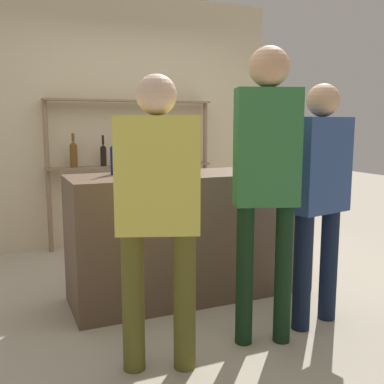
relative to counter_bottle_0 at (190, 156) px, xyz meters
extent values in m
plane|color=#B2A893|center=(0.03, 0.03, -1.12)|extent=(16.00, 16.00, 0.00)
cube|color=brown|center=(0.03, 0.03, -0.63)|extent=(1.91, 0.62, 0.99)
cube|color=beige|center=(0.03, 1.94, 0.28)|extent=(3.51, 0.12, 2.80)
cylinder|color=#897056|center=(-0.89, 1.76, -0.31)|extent=(0.05, 0.05, 1.63)
cylinder|color=#897056|center=(0.95, 1.76, -0.31)|extent=(0.05, 0.05, 1.63)
cube|color=#897056|center=(0.03, 1.76, 0.50)|extent=(1.88, 0.18, 0.02)
cube|color=#897056|center=(0.03, 1.76, -0.23)|extent=(1.88, 0.18, 0.02)
cylinder|color=brown|center=(-0.61, 1.76, -0.10)|extent=(0.08, 0.08, 0.24)
cone|color=brown|center=(-0.61, 1.76, 0.04)|extent=(0.08, 0.08, 0.04)
cylinder|color=brown|center=(-0.61, 1.76, 0.10)|extent=(0.03, 0.03, 0.08)
cylinder|color=maroon|center=(-0.61, 1.76, 0.14)|extent=(0.03, 0.03, 0.01)
cylinder|color=black|center=(-0.29, 1.76, -0.11)|extent=(0.07, 0.07, 0.21)
cone|color=black|center=(-0.29, 1.76, 0.00)|extent=(0.07, 0.07, 0.03)
cylinder|color=black|center=(-0.29, 1.76, 0.07)|extent=(0.03, 0.03, 0.09)
cylinder|color=maroon|center=(-0.29, 1.76, 0.12)|extent=(0.03, 0.03, 0.01)
cylinder|color=silver|center=(0.03, 1.76, -0.12)|extent=(0.07, 0.07, 0.20)
cone|color=silver|center=(0.03, 1.76, 0.00)|extent=(0.07, 0.07, 0.03)
cylinder|color=silver|center=(0.03, 1.76, 0.06)|extent=(0.03, 0.03, 0.09)
cylinder|color=#232328|center=(0.03, 1.76, 0.11)|extent=(0.03, 0.03, 0.01)
cylinder|color=brown|center=(0.35, 1.76, -0.11)|extent=(0.08, 0.08, 0.22)
cone|color=brown|center=(0.35, 1.76, 0.02)|extent=(0.08, 0.08, 0.03)
cylinder|color=brown|center=(0.35, 1.76, 0.09)|extent=(0.03, 0.03, 0.10)
cylinder|color=#232328|center=(0.35, 1.76, 0.14)|extent=(0.03, 0.03, 0.01)
cylinder|color=#0F1956|center=(0.67, 1.76, -0.12)|extent=(0.07, 0.07, 0.18)
cone|color=#0F1956|center=(0.67, 1.76, -0.02)|extent=(0.07, 0.07, 0.03)
cylinder|color=#0F1956|center=(0.67, 1.76, 0.04)|extent=(0.03, 0.03, 0.08)
cylinder|color=black|center=(0.67, 1.76, 0.08)|extent=(0.03, 0.03, 0.01)
cylinder|color=black|center=(0.00, 0.00, -0.03)|extent=(0.09, 0.09, 0.21)
cone|color=black|center=(0.00, 0.00, 0.09)|extent=(0.09, 0.09, 0.04)
cylinder|color=black|center=(0.00, 0.00, 0.16)|extent=(0.03, 0.03, 0.10)
cylinder|color=#232328|center=(0.00, 0.00, 0.22)|extent=(0.04, 0.04, 0.01)
cylinder|color=black|center=(-0.24, 0.22, -0.02)|extent=(0.09, 0.09, 0.23)
cone|color=black|center=(-0.24, 0.22, 0.12)|extent=(0.09, 0.09, 0.04)
cylinder|color=black|center=(-0.24, 0.22, 0.18)|extent=(0.03, 0.03, 0.08)
cylinder|color=maroon|center=(-0.24, 0.22, 0.22)|extent=(0.04, 0.04, 0.01)
cylinder|color=black|center=(-0.22, 0.09, -0.03)|extent=(0.09, 0.09, 0.21)
cone|color=black|center=(-0.22, 0.09, 0.10)|extent=(0.09, 0.09, 0.04)
cylinder|color=black|center=(-0.22, 0.09, 0.16)|extent=(0.03, 0.03, 0.09)
cylinder|color=#232328|center=(-0.22, 0.09, 0.21)|extent=(0.03, 0.03, 0.01)
cylinder|color=#0F1956|center=(-0.54, 0.19, -0.03)|extent=(0.07, 0.07, 0.20)
cone|color=#0F1956|center=(-0.54, 0.19, 0.09)|extent=(0.07, 0.07, 0.03)
cylinder|color=#0F1956|center=(-0.54, 0.19, 0.15)|extent=(0.03, 0.03, 0.10)
cylinder|color=black|center=(-0.54, 0.19, 0.21)|extent=(0.03, 0.03, 0.01)
cylinder|color=silver|center=(0.86, -0.01, -0.06)|extent=(0.10, 0.10, 0.15)
sphere|color=tan|center=(0.84, -0.04, -0.07)|extent=(0.02, 0.02, 0.02)
sphere|color=tan|center=(0.84, -0.04, -0.11)|extent=(0.02, 0.02, 0.02)
sphere|color=tan|center=(0.88, -0.01, -0.09)|extent=(0.02, 0.02, 0.02)
sphere|color=tan|center=(0.83, 0.02, -0.10)|extent=(0.02, 0.02, 0.02)
sphere|color=tan|center=(0.89, -0.03, -0.12)|extent=(0.02, 0.02, 0.02)
sphere|color=tan|center=(0.85, -0.04, -0.10)|extent=(0.02, 0.02, 0.02)
sphere|color=tan|center=(0.88, 0.00, -0.07)|extent=(0.02, 0.02, 0.02)
sphere|color=tan|center=(0.89, 0.00, -0.09)|extent=(0.02, 0.02, 0.02)
cylinder|color=black|center=(0.24, -0.92, -0.68)|extent=(0.11, 0.11, 0.88)
cylinder|color=black|center=(0.01, -0.85, -0.68)|extent=(0.11, 0.11, 0.88)
cube|color=#2D6B38|center=(0.13, -0.88, 0.11)|extent=(0.42, 0.28, 0.70)
sphere|color=tan|center=(0.13, -0.88, 0.58)|extent=(0.24, 0.24, 0.24)
cylinder|color=#121C33|center=(0.73, -0.77, -0.73)|extent=(0.12, 0.12, 0.79)
cylinder|color=#121C33|center=(0.46, -0.83, -0.73)|extent=(0.12, 0.12, 0.79)
cube|color=navy|center=(0.60, -0.80, -0.02)|extent=(0.46, 0.28, 0.63)
sphere|color=tan|center=(0.60, -0.80, 0.40)|extent=(0.21, 0.21, 0.21)
cylinder|color=brown|center=(-0.44, -0.97, -0.73)|extent=(0.12, 0.12, 0.79)
cylinder|color=brown|center=(-0.71, -0.87, -0.73)|extent=(0.12, 0.12, 0.79)
cube|color=#D1C64C|center=(-0.58, -0.92, -0.02)|extent=(0.49, 0.34, 0.63)
sphere|color=#DBB293|center=(-0.58, -0.92, 0.40)|extent=(0.21, 0.21, 0.21)
camera|label=1|loc=(-1.34, -3.17, 0.25)|focal=42.00mm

